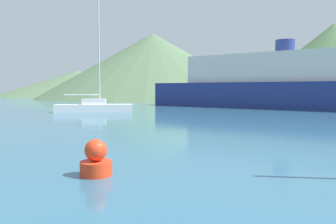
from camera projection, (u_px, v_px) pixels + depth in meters
name	position (u px, v px, depth m)	size (l,w,h in m)	color
sailboat_inner	(94.00, 106.00, 30.56)	(6.89, 4.87, 10.89)	white
ferry_distant	(284.00, 84.00, 37.97)	(32.09, 14.89, 7.78)	navy
buoy_marker	(96.00, 160.00, 8.29)	(0.81, 0.81, 0.93)	red
hill_west	(78.00, 83.00, 94.52)	(44.36, 44.36, 7.42)	#4C6647
hill_central	(153.00, 66.00, 75.40)	(51.88, 51.88, 14.80)	#4C6647
hill_east	(333.00, 61.00, 64.65)	(37.43, 37.43, 15.07)	#476B42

